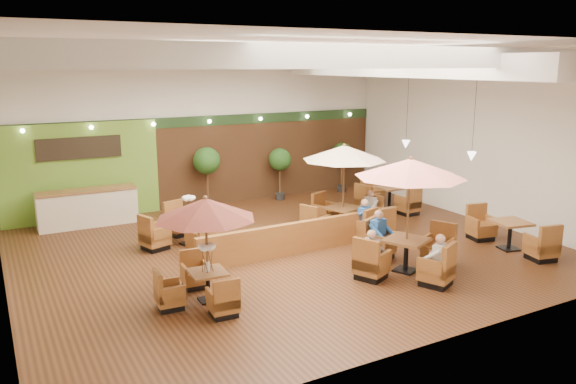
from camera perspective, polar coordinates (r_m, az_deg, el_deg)
room at (r=16.06m, az=-1.40°, el=7.91°), size 14.04×14.00×5.52m
service_counter at (r=18.82m, az=-19.68°, el=-1.53°), size 3.00×0.75×1.18m
booth_divider at (r=15.31m, az=1.73°, el=-4.54°), size 6.30×0.32×0.87m
table_0 at (r=11.94m, az=-8.54°, el=-3.48°), size 2.23×2.30×2.34m
table_1 at (r=13.80m, az=12.19°, el=-0.29°), size 3.03×3.03×2.88m
table_2 at (r=16.87m, az=5.70°, el=1.98°), size 2.83×2.83×2.73m
table_3 at (r=16.11m, az=-10.84°, el=-3.80°), size 1.99×2.85×1.58m
table_4 at (r=16.70m, az=21.59°, el=-4.15°), size 1.09×2.83×1.02m
table_5 at (r=20.10m, az=9.63°, el=-0.69°), size 1.81×2.68×1.00m
topiary_0 at (r=19.81m, az=-8.26°, el=2.92°), size 0.95×0.95×2.21m
topiary_1 at (r=21.01m, az=-0.83°, el=3.12°), size 0.85×0.85×1.97m
topiary_2 at (r=22.44m, az=5.53°, el=3.72°), size 0.85×0.85×1.98m
diner_0 at (r=13.38m, az=14.92°, el=-6.15°), size 0.44×0.43×0.79m
diner_1 at (r=14.88m, az=9.32°, el=-3.85°), size 0.46×0.42×0.85m
diner_2 at (r=13.48m, az=8.53°, el=-5.74°), size 0.42×0.44×0.77m
diner_3 at (r=16.33m, az=7.59°, el=-2.38°), size 0.44×0.42×0.79m
diner_4 at (r=17.69m, az=8.29°, el=-1.30°), size 0.36×0.40×0.73m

